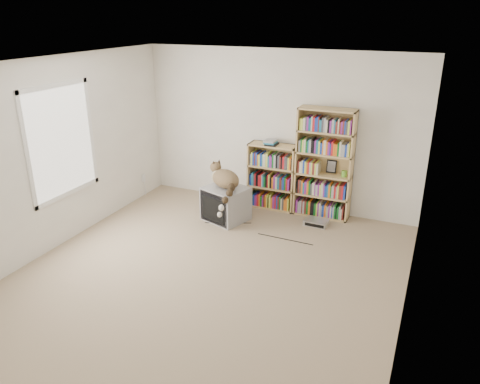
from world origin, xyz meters
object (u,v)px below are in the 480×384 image
at_px(cat, 225,183).
at_px(crt_tv, 226,204).
at_px(bookcase_short, 273,178).
at_px(bookcase_tall, 324,166).
at_px(dvd_player, 316,222).

bearing_deg(cat, crt_tv, 130.87).
distance_m(cat, bookcase_short, 0.95).
bearing_deg(cat, bookcase_short, 89.39).
bearing_deg(bookcase_short, bookcase_tall, -0.02).
height_order(bookcase_short, dvd_player, bookcase_short).
distance_m(crt_tv, bookcase_short, 0.92).
bearing_deg(dvd_player, cat, -159.76).
bearing_deg(bookcase_tall, crt_tv, -150.05).
height_order(cat, bookcase_tall, bookcase_tall).
distance_m(bookcase_tall, dvd_player, 0.86).
height_order(crt_tv, bookcase_tall, bookcase_tall).
bearing_deg(cat, bookcase_tall, 61.39).
bearing_deg(dvd_player, bookcase_tall, 95.78).
height_order(bookcase_tall, dvd_player, bookcase_tall).
relative_size(cat, bookcase_tall, 0.47).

